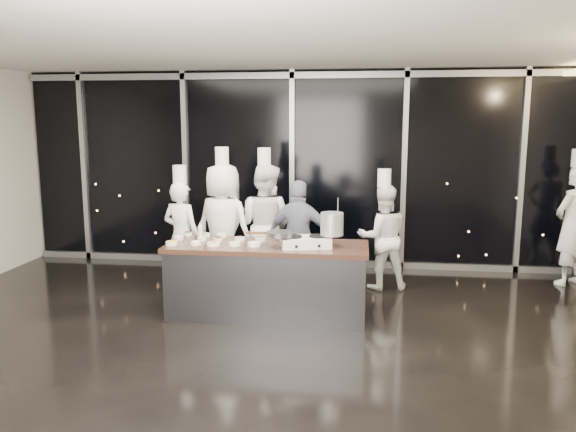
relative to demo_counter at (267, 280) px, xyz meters
name	(u,v)px	position (x,y,z in m)	size (l,w,h in m)	color
ground	(254,343)	(0.00, -0.90, -0.45)	(9.00, 9.00, 0.00)	black
room_shell	(269,135)	(0.18, -0.90, 1.79)	(9.02, 7.02, 3.21)	beige
window_wall	(292,169)	(0.00, 2.53, 1.14)	(8.90, 0.11, 3.20)	black
demo_counter	(267,280)	(0.00, 0.00, 0.00)	(2.46, 0.86, 0.90)	#36363B
stove	(306,242)	(0.48, -0.08, 0.51)	(0.65, 0.49, 0.14)	silver
frying_pan	(279,234)	(0.17, -0.16, 0.61)	(0.59, 0.39, 0.05)	slate
stock_pot	(332,224)	(0.79, -0.02, 0.72)	(0.27, 0.27, 0.27)	#A7A7A9
prep_bowls	(217,240)	(-0.65, 0.05, 0.47)	(1.17, 0.71, 0.05)	white
squeeze_bottle	(200,231)	(-0.89, 0.18, 0.55)	(0.06, 0.06, 0.23)	silver
chef_far_left	(182,234)	(-1.38, 0.92, 0.35)	(0.65, 0.51, 1.78)	white
chef_left	(223,226)	(-0.80, 1.02, 0.46)	(1.02, 0.84, 2.03)	white
chef_center	(265,224)	(-0.25, 1.30, 0.45)	(1.02, 0.90, 2.01)	white
guest	(299,237)	(0.29, 0.96, 0.34)	(0.97, 0.48, 1.59)	#151A3A
chef_right	(383,236)	(1.45, 1.34, 0.31)	(0.82, 0.70, 1.73)	white
chef_side	(573,224)	(4.20, 1.89, 0.45)	(0.77, 0.72, 1.99)	white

